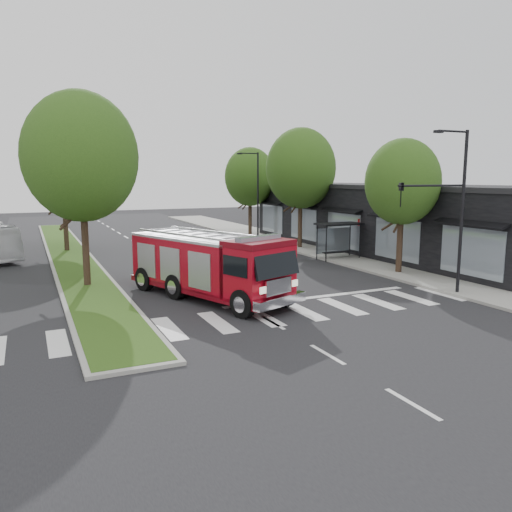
{
  "coord_description": "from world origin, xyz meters",
  "views": [
    {
      "loc": [
        -8.71,
        -21.29,
        5.77
      ],
      "look_at": [
        1.83,
        1.59,
        1.8
      ],
      "focal_mm": 35.0,
      "sensor_mm": 36.0,
      "label": 1
    }
  ],
  "objects": [
    {
      "name": "bus_shelter",
      "position": [
        11.2,
        8.15,
        2.04
      ],
      "size": [
        3.2,
        1.6,
        2.61
      ],
      "color": "black",
      "rests_on": "ground"
    },
    {
      "name": "ground",
      "position": [
        0.0,
        0.0,
        0.0
      ],
      "size": [
        140.0,
        140.0,
        0.0
      ],
      "primitive_type": "plane",
      "color": "black",
      "rests_on": "ground"
    },
    {
      "name": "streetlight_right_far",
      "position": [
        10.35,
        20.0,
        4.48
      ],
      "size": [
        2.11,
        0.2,
        8.0
      ],
      "color": "black",
      "rests_on": "ground"
    },
    {
      "name": "sidewalk_right",
      "position": [
        12.5,
        10.0,
        0.07
      ],
      "size": [
        5.0,
        80.0,
        0.15
      ],
      "primitive_type": "cube",
      "color": "gray",
      "rests_on": "ground"
    },
    {
      "name": "median",
      "position": [
        -6.0,
        18.0,
        0.08
      ],
      "size": [
        3.0,
        50.0,
        0.15
      ],
      "color": "gray",
      "rests_on": "ground"
    },
    {
      "name": "fire_engine",
      "position": [
        -0.93,
        1.05,
        1.59
      ],
      "size": [
        6.01,
        9.92,
        3.31
      ],
      "rotation": [
        0.0,
        0.0,
        0.36
      ],
      "color": "#5E050D",
      "rests_on": "ground"
    },
    {
      "name": "tree_median_near",
      "position": [
        -6.0,
        6.0,
        6.81
      ],
      "size": [
        5.8,
        5.8,
        10.16
      ],
      "color": "black",
      "rests_on": "ground"
    },
    {
      "name": "streetlight_right_near",
      "position": [
        9.61,
        -3.5,
        4.67
      ],
      "size": [
        4.08,
        0.22,
        8.0
      ],
      "color": "black",
      "rests_on": "ground"
    },
    {
      "name": "tree_right_near",
      "position": [
        11.5,
        2.0,
        5.51
      ],
      "size": [
        4.4,
        4.4,
        8.05
      ],
      "color": "black",
      "rests_on": "ground"
    },
    {
      "name": "tree_median_far",
      "position": [
        -6.0,
        20.0,
        6.49
      ],
      "size": [
        5.6,
        5.6,
        9.72
      ],
      "color": "black",
      "rests_on": "ground"
    },
    {
      "name": "storefront_row",
      "position": [
        17.0,
        10.0,
        2.5
      ],
      "size": [
        8.0,
        30.0,
        5.0
      ],
      "primitive_type": "cube",
      "color": "black",
      "rests_on": "ground"
    },
    {
      "name": "tree_right_mid",
      "position": [
        11.5,
        14.0,
        6.49
      ],
      "size": [
        5.6,
        5.6,
        9.72
      ],
      "color": "black",
      "rests_on": "ground"
    },
    {
      "name": "tree_right_far",
      "position": [
        11.5,
        24.0,
        5.84
      ],
      "size": [
        5.0,
        5.0,
        8.73
      ],
      "color": "black",
      "rests_on": "ground"
    }
  ]
}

